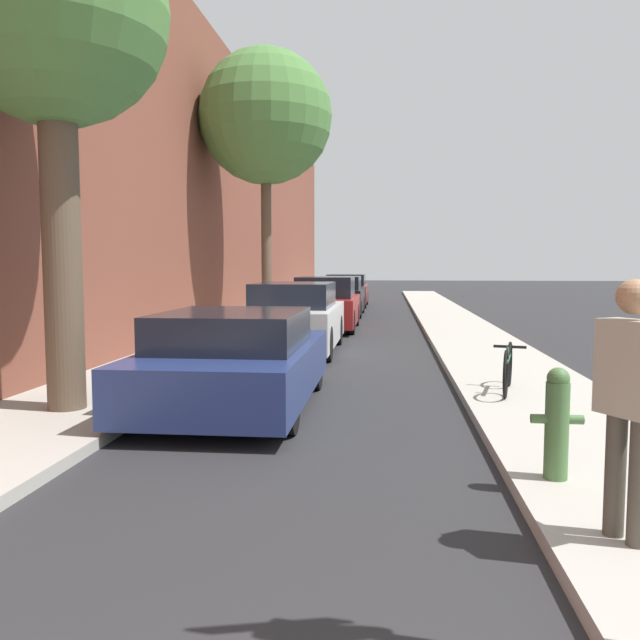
{
  "coord_description": "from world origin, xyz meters",
  "views": [
    {
      "loc": [
        0.91,
        -0.14,
        1.81
      ],
      "look_at": [
        -0.18,
        10.16,
        0.92
      ],
      "focal_mm": 35.95,
      "sensor_mm": 36.0,
      "label": 1
    }
  ],
  "objects_px": {
    "bicycle": "(508,368)",
    "parked_car_maroon": "(347,291)",
    "parked_car_red": "(326,305)",
    "street_tree_near": "(54,20)",
    "parked_car_white": "(295,319)",
    "street_tree_far": "(266,118)",
    "parked_car_black": "(339,297)",
    "parked_car_navy": "(236,361)",
    "pedestrian": "(631,393)",
    "fire_hydrant": "(557,422)"
  },
  "relations": [
    {
      "from": "parked_car_white",
      "to": "fire_hydrant",
      "type": "xyz_separation_m",
      "value": [
        3.24,
        -7.98,
        -0.12
      ]
    },
    {
      "from": "parked_car_maroon",
      "to": "bicycle",
      "type": "distance_m",
      "value": 19.62
    },
    {
      "from": "parked_car_white",
      "to": "parked_car_red",
      "type": "height_order",
      "value": "parked_car_red"
    },
    {
      "from": "parked_car_white",
      "to": "street_tree_near",
      "type": "bearing_deg",
      "value": -107.2
    },
    {
      "from": "street_tree_near",
      "to": "street_tree_far",
      "type": "distance_m",
      "value": 9.58
    },
    {
      "from": "pedestrian",
      "to": "parked_car_navy",
      "type": "bearing_deg",
      "value": -170.27
    },
    {
      "from": "street_tree_near",
      "to": "street_tree_far",
      "type": "xyz_separation_m",
      "value": [
        0.6,
        9.51,
        1.03
      ]
    },
    {
      "from": "pedestrian",
      "to": "street_tree_near",
      "type": "bearing_deg",
      "value": -152.05
    },
    {
      "from": "parked_car_black",
      "to": "street_tree_near",
      "type": "distance_m",
      "value": 16.41
    },
    {
      "from": "parked_car_black",
      "to": "bicycle",
      "type": "bearing_deg",
      "value": -76.85
    },
    {
      "from": "fire_hydrant",
      "to": "bicycle",
      "type": "bearing_deg",
      "value": 85.64
    },
    {
      "from": "parked_car_white",
      "to": "parked_car_maroon",
      "type": "xyz_separation_m",
      "value": [
        0.12,
        14.88,
        -0.02
      ]
    },
    {
      "from": "bicycle",
      "to": "parked_car_maroon",
      "type": "bearing_deg",
      "value": 113.45
    },
    {
      "from": "street_tree_far",
      "to": "pedestrian",
      "type": "distance_m",
      "value": 14.19
    },
    {
      "from": "parked_car_navy",
      "to": "street_tree_far",
      "type": "bearing_deg",
      "value": 98.18
    },
    {
      "from": "parked_car_white",
      "to": "parked_car_maroon",
      "type": "bearing_deg",
      "value": 89.53
    },
    {
      "from": "parked_car_red",
      "to": "pedestrian",
      "type": "xyz_separation_m",
      "value": [
        3.16,
        -13.8,
        0.34
      ]
    },
    {
      "from": "parked_car_maroon",
      "to": "bicycle",
      "type": "xyz_separation_m",
      "value": [
        3.38,
        -19.32,
        -0.24
      ]
    },
    {
      "from": "parked_car_white",
      "to": "parked_car_black",
      "type": "distance_m",
      "value": 9.82
    },
    {
      "from": "parked_car_white",
      "to": "street_tree_near",
      "type": "relative_size",
      "value": 0.72
    },
    {
      "from": "parked_car_red",
      "to": "bicycle",
      "type": "distance_m",
      "value": 9.71
    },
    {
      "from": "parked_car_black",
      "to": "street_tree_far",
      "type": "xyz_separation_m",
      "value": [
        -1.44,
        -6.31,
        4.91
      ]
    },
    {
      "from": "parked_car_white",
      "to": "parked_car_black",
      "type": "xyz_separation_m",
      "value": [
        0.17,
        9.82,
        -0.02
      ]
    },
    {
      "from": "parked_car_navy",
      "to": "street_tree_near",
      "type": "xyz_separation_m",
      "value": [
        -1.85,
        -0.77,
        3.96
      ]
    },
    {
      "from": "street_tree_far",
      "to": "bicycle",
      "type": "distance_m",
      "value": 10.59
    },
    {
      "from": "parked_car_navy",
      "to": "street_tree_near",
      "type": "distance_m",
      "value": 4.44
    },
    {
      "from": "parked_car_white",
      "to": "fire_hydrant",
      "type": "height_order",
      "value": "parked_car_white"
    },
    {
      "from": "street_tree_far",
      "to": "parked_car_red",
      "type": "bearing_deg",
      "value": 39.05
    },
    {
      "from": "parked_car_red",
      "to": "street_tree_far",
      "type": "height_order",
      "value": "street_tree_far"
    },
    {
      "from": "pedestrian",
      "to": "parked_car_red",
      "type": "bearing_deg",
      "value": 161.64
    },
    {
      "from": "street_tree_far",
      "to": "fire_hydrant",
      "type": "height_order",
      "value": "street_tree_far"
    },
    {
      "from": "parked_car_white",
      "to": "street_tree_near",
      "type": "height_order",
      "value": "street_tree_near"
    },
    {
      "from": "parked_car_red",
      "to": "bicycle",
      "type": "height_order",
      "value": "parked_car_red"
    },
    {
      "from": "parked_car_red",
      "to": "street_tree_near",
      "type": "distance_m",
      "value": 11.55
    },
    {
      "from": "fire_hydrant",
      "to": "parked_car_maroon",
      "type": "bearing_deg",
      "value": 97.76
    },
    {
      "from": "street_tree_near",
      "to": "parked_car_white",
      "type": "bearing_deg",
      "value": 72.8
    },
    {
      "from": "parked_car_red",
      "to": "pedestrian",
      "type": "distance_m",
      "value": 14.16
    },
    {
      "from": "fire_hydrant",
      "to": "bicycle",
      "type": "height_order",
      "value": "fire_hydrant"
    },
    {
      "from": "street_tree_near",
      "to": "parked_car_navy",
      "type": "bearing_deg",
      "value": 22.46
    },
    {
      "from": "parked_car_white",
      "to": "parked_car_black",
      "type": "bearing_deg",
      "value": 88.98
    },
    {
      "from": "parked_car_maroon",
      "to": "pedestrian",
      "type": "bearing_deg",
      "value": -82.3
    },
    {
      "from": "bicycle",
      "to": "parked_car_navy",
      "type": "bearing_deg",
      "value": -153.68
    },
    {
      "from": "parked_car_red",
      "to": "street_tree_far",
      "type": "relative_size",
      "value": 0.55
    },
    {
      "from": "street_tree_far",
      "to": "parked_car_black",
      "type": "bearing_deg",
      "value": 77.18
    },
    {
      "from": "parked_car_maroon",
      "to": "street_tree_far",
      "type": "distance_m",
      "value": 12.47
    },
    {
      "from": "parked_car_red",
      "to": "street_tree_near",
      "type": "relative_size",
      "value": 0.68
    },
    {
      "from": "parked_car_navy",
      "to": "bicycle",
      "type": "relative_size",
      "value": 2.7
    },
    {
      "from": "street_tree_far",
      "to": "parked_car_white",
      "type": "bearing_deg",
      "value": -70.19
    },
    {
      "from": "parked_car_navy",
      "to": "bicycle",
      "type": "distance_m",
      "value": 3.6
    },
    {
      "from": "parked_car_navy",
      "to": "pedestrian",
      "type": "distance_m",
      "value": 5.15
    }
  ]
}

